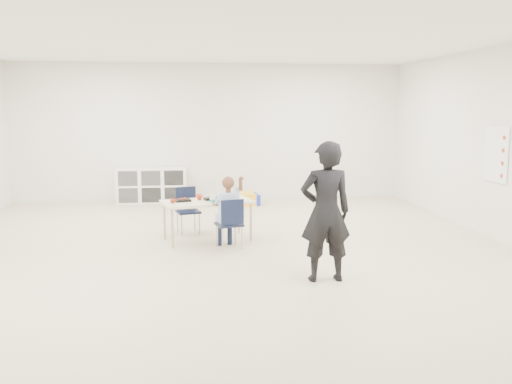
{
  "coord_description": "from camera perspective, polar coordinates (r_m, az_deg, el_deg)",
  "views": [
    {
      "loc": [
        -0.38,
        -6.73,
        1.94
      ],
      "look_at": [
        0.43,
        0.06,
        0.85
      ],
      "focal_mm": 38.0,
      "sensor_mm": 36.0,
      "label": 1
    }
  ],
  "objects": [
    {
      "name": "room",
      "position": [
        6.76,
        -3.54,
        4.47
      ],
      "size": [
        9.0,
        9.02,
        2.8
      ],
      "color": "beige",
      "rests_on": "ground"
    },
    {
      "name": "adult",
      "position": [
        6.02,
        7.34,
        -2.08
      ],
      "size": [
        0.58,
        0.38,
        1.57
      ],
      "primitive_type": "imported",
      "rotation": [
        0.0,
        0.0,
        3.16
      ],
      "color": "black",
      "rests_on": "ground"
    },
    {
      "name": "milk_carton",
      "position": [
        7.71,
        -4.58,
        -0.72
      ],
      "size": [
        0.09,
        0.09,
        0.1
      ],
      "primitive_type": "cube",
      "rotation": [
        0.0,
        0.0,
        0.25
      ],
      "color": "white",
      "rests_on": "table"
    },
    {
      "name": "bin_red",
      "position": [
        10.71,
        -6.49,
        -0.89
      ],
      "size": [
        0.34,
        0.43,
        0.2
      ],
      "primitive_type": "cube",
      "rotation": [
        0.0,
        0.0,
        0.06
      ],
      "color": "#B32D11",
      "rests_on": "ground"
    },
    {
      "name": "lunch_tray_far",
      "position": [
        7.84,
        -7.73,
        -0.88
      ],
      "size": [
        0.25,
        0.21,
        0.03
      ],
      "primitive_type": "cube",
      "rotation": [
        0.0,
        0.0,
        0.25
      ],
      "color": "black",
      "rests_on": "table"
    },
    {
      "name": "table",
      "position": [
        7.91,
        -5.13,
        -2.98
      ],
      "size": [
        1.39,
        0.94,
        0.58
      ],
      "rotation": [
        0.0,
        0.0,
        0.25
      ],
      "color": "#FBEAC9",
      "rests_on": "ground"
    },
    {
      "name": "bread_roll",
      "position": [
        7.85,
        -3.11,
        -0.65
      ],
      "size": [
        0.09,
        0.09,
        0.07
      ],
      "primitive_type": "ellipsoid",
      "color": "tan",
      "rests_on": "table"
    },
    {
      "name": "lunch_tray_near",
      "position": [
        7.92,
        -4.68,
        -0.71
      ],
      "size": [
        0.25,
        0.21,
        0.03
      ],
      "primitive_type": "cube",
      "rotation": [
        0.0,
        0.0,
        0.25
      ],
      "color": "black",
      "rests_on": "table"
    },
    {
      "name": "child",
      "position": [
        7.39,
        -2.88,
        -1.77
      ],
      "size": [
        0.57,
        0.57,
        1.1
      ],
      "primitive_type": null,
      "rotation": [
        0.0,
        0.0,
        0.25
      ],
      "color": "#A6BFE1",
      "rests_on": "chair_near"
    },
    {
      "name": "bin_yellow",
      "position": [
        10.71,
        -1.26,
        -0.72
      ],
      "size": [
        0.44,
        0.54,
        0.24
      ],
      "primitive_type": "cube",
      "rotation": [
        0.0,
        0.0,
        0.12
      ],
      "color": "yellow",
      "rests_on": "ground"
    },
    {
      "name": "cubby_shelf",
      "position": [
        11.15,
        -10.92,
        0.7
      ],
      "size": [
        1.4,
        0.4,
        0.7
      ],
      "primitive_type": "cube",
      "color": "white",
      "rests_on": "ground"
    },
    {
      "name": "bin_blue",
      "position": [
        10.75,
        -0.66,
        -0.77
      ],
      "size": [
        0.39,
        0.47,
        0.21
      ],
      "primitive_type": "cube",
      "rotation": [
        0.0,
        0.0,
        0.13
      ],
      "color": "#1A33C5",
      "rests_on": "ground"
    },
    {
      "name": "apple_near",
      "position": [
        7.9,
        -5.97,
        -0.61
      ],
      "size": [
        0.07,
        0.07,
        0.07
      ],
      "primitive_type": "sphere",
      "color": "maroon",
      "rests_on": "table"
    },
    {
      "name": "chair_near",
      "position": [
        7.43,
        -2.86,
        -3.29
      ],
      "size": [
        0.41,
        0.39,
        0.7
      ],
      "primitive_type": null,
      "rotation": [
        0.0,
        0.0,
        0.25
      ],
      "color": "black",
      "rests_on": "ground"
    },
    {
      "name": "apple_far",
      "position": [
        7.7,
        -8.77,
        -0.92
      ],
      "size": [
        0.07,
        0.07,
        0.07
      ],
      "primitive_type": "sphere",
      "color": "maroon",
      "rests_on": "table"
    },
    {
      "name": "chair_far",
      "position": [
        8.37,
        -7.15,
        -1.96
      ],
      "size": [
        0.41,
        0.39,
        0.7
      ],
      "primitive_type": null,
      "rotation": [
        0.0,
        0.0,
        0.25
      ],
      "color": "black",
      "rests_on": "ground"
    },
    {
      "name": "rules_poster",
      "position": [
        8.56,
        23.94,
        3.66
      ],
      "size": [
        0.02,
        0.6,
        0.8
      ],
      "primitive_type": "cube",
      "color": "white",
      "rests_on": "room"
    }
  ]
}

